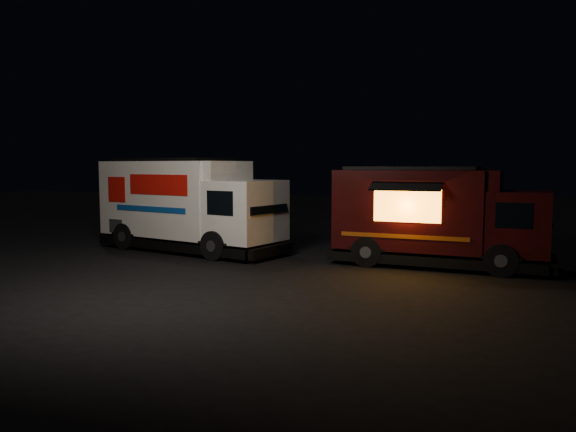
# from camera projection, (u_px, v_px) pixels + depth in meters

# --- Properties ---
(ground) EXTENTS (80.00, 80.00, 0.00)m
(ground) POSITION_uv_depth(u_px,v_px,m) (238.00, 274.00, 15.16)
(ground) COLOR black
(ground) RESTS_ON ground
(white_truck) EXTENTS (7.38, 4.57, 3.17)m
(white_truck) POSITION_uv_depth(u_px,v_px,m) (191.00, 205.00, 19.11)
(white_truck) COLOR white
(white_truck) RESTS_ON ground
(red_truck) EXTENTS (6.49, 3.25, 2.89)m
(red_truck) POSITION_uv_depth(u_px,v_px,m) (440.00, 216.00, 16.24)
(red_truck) COLOR black
(red_truck) RESTS_ON ground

